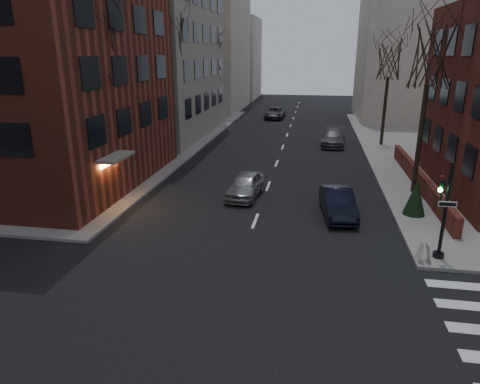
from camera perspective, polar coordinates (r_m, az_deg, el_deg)
name	(u,v)px	position (r m, az deg, el deg)	size (l,w,h in m)	color
building_left_brick	(11,37)	(30.52, -28.18, 17.72)	(15.00, 15.00, 18.00)	brown
low_wall_right	(419,179)	(28.80, 22.75, 1.60)	(0.35, 16.00, 1.00)	maroon
building_distant_la	(194,46)	(65.44, -6.17, 18.80)	(14.00, 16.00, 18.00)	beige
building_distant_ra	(420,53)	(59.29, 22.84, 16.67)	(14.00, 14.00, 16.00)	beige
building_distant_lb	(230,59)	(81.53, -1.31, 17.34)	(10.00, 12.00, 14.00)	beige
traffic_signal	(443,217)	(18.86, 25.41, -3.04)	(0.76, 0.44, 4.00)	black
tree_left_a	(96,46)	(24.82, -18.66, 17.99)	(4.18, 4.18, 10.26)	#2D231C
tree_left_b	(170,42)	(35.90, -9.34, 19.14)	(4.40, 4.40, 10.80)	#2D231C
tree_left_c	(212,53)	(49.36, -3.80, 17.97)	(3.96, 3.96, 9.72)	#2D231C
tree_right_a	(431,55)	(26.71, 24.11, 16.39)	(3.96, 3.96, 9.72)	#2D231C
tree_right_b	(390,59)	(40.47, 19.35, 16.38)	(3.74, 3.74, 9.18)	#2D231C
streetlamp_near	(163,109)	(32.16, -10.21, 10.88)	(0.36, 0.36, 6.28)	black
streetlamp_far	(221,87)	(51.32, -2.50, 13.76)	(0.36, 0.36, 6.28)	black
parked_sedan	(338,203)	(22.77, 12.92, -1.42)	(1.50, 4.30, 1.42)	black
car_lane_silver	(245,185)	(25.13, 0.72, 0.92)	(1.68, 4.17, 1.42)	#939498
car_lane_gray	(333,138)	(40.20, 12.35, 7.08)	(2.02, 4.98, 1.44)	#46454B
car_lane_far	(275,113)	(56.08, 4.67, 10.47)	(2.35, 5.09, 1.42)	#3A3A3F
sandwich_board	(424,252)	(18.75, 23.35, -7.36)	(0.36, 0.51, 0.81)	silver
evergreen_shrub	(416,197)	(23.67, 22.37, -0.66)	(1.11, 1.11, 1.85)	black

